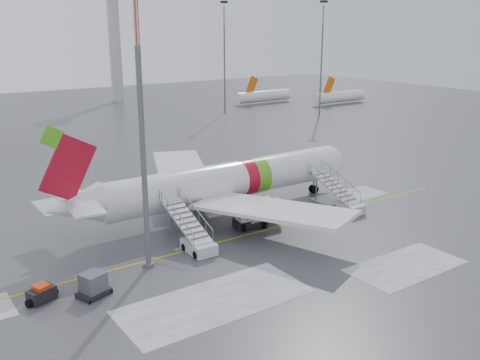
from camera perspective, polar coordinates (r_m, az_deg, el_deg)
ground at (r=49.81m, az=-2.96°, el=-6.30°), size 260.00×260.00×0.00m
airliner at (r=55.21m, az=-1.99°, el=-0.26°), size 35.03×32.97×11.18m
airstair_fwd at (r=57.92m, az=10.97°, el=-2.21°), size 2.05×7.70×3.48m
airstair_aft at (r=47.24m, az=-4.88°, el=-6.22°), size 2.05×7.70×3.48m
pushback_tug at (r=52.18m, az=0.88°, el=-4.30°), size 3.31×2.70×1.76m
uld_container at (r=40.97m, az=-15.38°, el=-10.77°), size 2.58×2.21×1.79m
baggage_tractor at (r=41.48m, az=-20.40°, el=-11.35°), size 2.58×1.73×1.27m
light_mast_near at (r=41.48m, az=-10.45°, el=5.64°), size 1.20×1.20×22.25m
control_tower at (r=144.75m, az=-13.32°, el=15.57°), size 6.40×6.40×30.00m
light_mast_far_ne at (r=121.04m, az=-1.68°, el=13.64°), size 1.20×1.20×24.25m
light_mast_far_e at (r=119.94m, az=8.72°, el=13.44°), size 1.20×1.20×24.25m
distant_aircraft at (r=136.10m, az=5.22°, el=7.99°), size 35.00×18.00×8.00m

